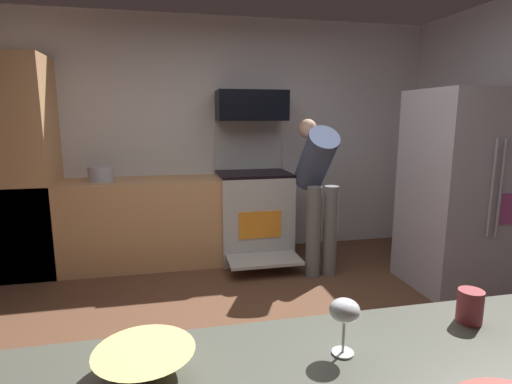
{
  "coord_description": "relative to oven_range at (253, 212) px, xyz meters",
  "views": [
    {
      "loc": [
        -0.52,
        -2.25,
        1.54
      ],
      "look_at": [
        0.04,
        0.3,
        1.05
      ],
      "focal_mm": 28.31,
      "sensor_mm": 36.0,
      "label": 1
    }
  ],
  "objects": [
    {
      "name": "person_cook",
      "position": [
        0.53,
        -0.52,
        0.4
      ],
      "size": [
        0.31,
        0.7,
        1.52
      ],
      "color": "slate",
      "rests_on": "ground"
    },
    {
      "name": "stock_pot",
      "position": [
        -1.56,
        0.01,
        0.47
      ],
      "size": [
        0.24,
        0.24,
        0.15
      ],
      "primitive_type": "cylinder",
      "color": "#AFB3C4",
      "rests_on": "lower_cabinet_run"
    },
    {
      "name": "microwave",
      "position": [
        0.0,
        0.09,
        1.15
      ],
      "size": [
        0.74,
        0.38,
        0.32
      ],
      "primitive_type": "cube",
      "color": "black",
      "rests_on": "oven_range"
    },
    {
      "name": "mixing_bowl_large",
      "position": [
        -0.97,
        -3.27,
        0.43
      ],
      "size": [
        0.25,
        0.25,
        0.07
      ],
      "primitive_type": "cone",
      "rotation": [
        3.14,
        0.0,
        0.0
      ],
      "color": "#E4CF79",
      "rests_on": "counter_island"
    },
    {
      "name": "ground_plane",
      "position": [
        -0.37,
        -1.97,
        -0.52
      ],
      "size": [
        5.2,
        4.8,
        0.02
      ],
      "primitive_type": "cube",
      "color": "brown"
    },
    {
      "name": "wine_glass_near",
      "position": [
        -0.44,
        -3.28,
        0.51
      ],
      "size": [
        0.08,
        0.08,
        0.16
      ],
      "color": "silver",
      "rests_on": "counter_island"
    },
    {
      "name": "oven_range",
      "position": [
        0.0,
        0.0,
        0.0
      ],
      "size": [
        0.76,
        1.02,
        1.49
      ],
      "color": "#BABBB9",
      "rests_on": "ground"
    },
    {
      "name": "mug_coffee",
      "position": [
        0.02,
        -3.21,
        0.45
      ],
      "size": [
        0.08,
        0.08,
        0.11
      ],
      "primitive_type": "cylinder",
      "color": "#92343A",
      "rests_on": "counter_island"
    },
    {
      "name": "wall_back",
      "position": [
        -0.37,
        0.37,
        0.79
      ],
      "size": [
        5.2,
        0.12,
        2.6
      ],
      "primitive_type": "cube",
      "color": "silver",
      "rests_on": "ground"
    },
    {
      "name": "cabinet_column",
      "position": [
        -2.27,
        0.01,
        0.54
      ],
      "size": [
        0.6,
        0.6,
        2.1
      ],
      "primitive_type": "cube",
      "color": "tan",
      "rests_on": "ground"
    },
    {
      "name": "lower_cabinet_run",
      "position": [
        -1.27,
        0.01,
        -0.06
      ],
      "size": [
        2.4,
        0.6,
        0.9
      ],
      "primitive_type": "cube",
      "color": "tan",
      "rests_on": "ground"
    },
    {
      "name": "refrigerator",
      "position": [
        1.66,
        -1.14,
        0.38
      ],
      "size": [
        0.83,
        0.79,
        1.77
      ],
      "color": "#B7B2BF",
      "rests_on": "ground"
    }
  ]
}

